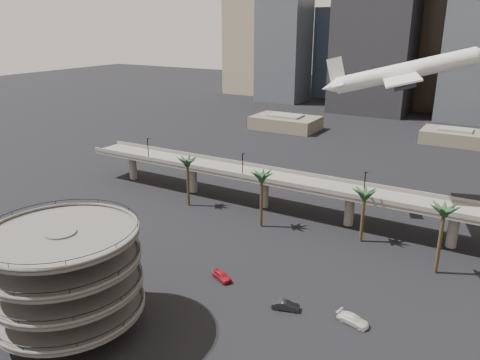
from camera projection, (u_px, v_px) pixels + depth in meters
The scene contains 10 objects.
ground at pixel (156, 342), 68.57m from camera, with size 700.00×700.00×0.00m, color black.
parking_ramp at pixel (66, 272), 68.39m from camera, with size 22.20×22.20×17.35m.
overpass at pixel (305, 187), 111.11m from camera, with size 130.00×9.30×14.70m.
palm_trees at pixel (343, 189), 97.90m from camera, with size 76.40×18.40×14.00m.
low_buildings at pixel (410, 135), 180.51m from camera, with size 135.00×27.50×6.80m.
skyline at pixel (472, 12), 222.77m from camera, with size 269.00×86.00×133.86m.
airborne_jet at pixel (403, 72), 103.81m from camera, with size 35.98×32.49×12.51m.
car_a at pixel (222, 276), 84.92m from camera, with size 1.84×4.57×1.56m, color #AA1825.
car_b at pixel (286, 305), 76.04m from camera, with size 1.58×4.54×1.49m, color black.
car_c at pixel (353, 319), 72.48m from camera, with size 2.09×5.15×1.50m, color silver.
Camera 1 is at (39.64, -43.16, 44.55)m, focal length 35.00 mm.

